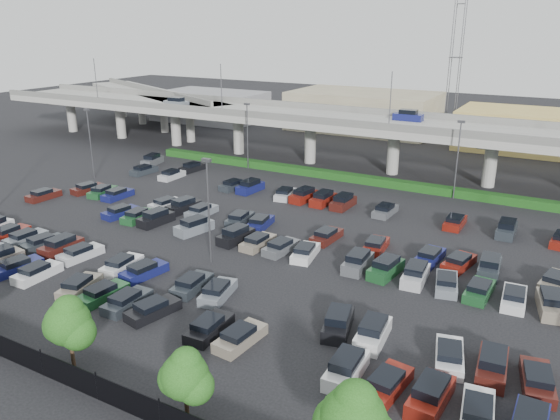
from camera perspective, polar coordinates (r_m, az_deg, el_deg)
name	(u,v)px	position (r m, az deg, el deg)	size (l,w,h in m)	color
ground	(254,235)	(59.67, -2.70, -2.65)	(280.00, 280.00, 0.00)	black
overpass	(362,126)	(85.70, 8.54, 8.73)	(150.00, 13.00, 15.80)	gray
on_ramp	(153,97)	(122.41, -13.16, 11.46)	(50.93, 30.13, 8.80)	gray
hedge	(344,177)	(80.68, 6.69, 3.48)	(66.00, 1.60, 1.10)	#143F12
fence	(32,359)	(40.96, -24.53, -13.98)	(70.00, 0.10, 2.00)	black
tree_row	(52,317)	(39.85, -22.69, -10.29)	(65.07, 3.66, 5.94)	#332316
parked_cars	(229,244)	(55.94, -5.31, -3.56)	(63.16, 41.68, 1.67)	navy
light_poles	(232,171)	(61.45, -5.08, 4.07)	(66.90, 48.38, 10.30)	#47474C
distant_buildings	(480,124)	(111.63, 20.21, 8.48)	(138.00, 24.00, 9.00)	gray
comm_tower	(456,54)	(123.78, 17.93, 15.21)	(2.40, 2.40, 30.00)	#47474C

